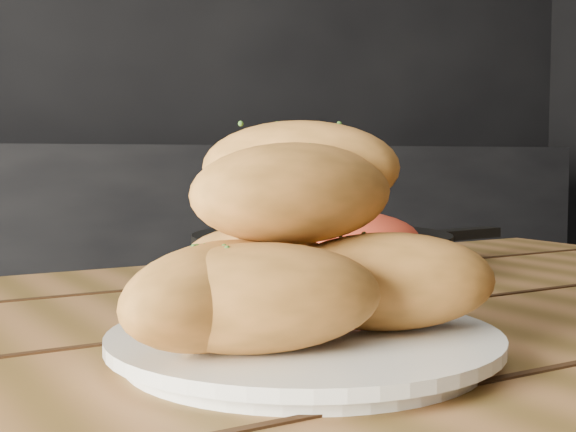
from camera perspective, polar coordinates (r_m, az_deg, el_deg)
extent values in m
cube|color=black|center=(1.95, -16.69, -8.51)|extent=(2.80, 0.60, 0.90)
cube|color=brown|center=(0.53, 1.36, -12.14)|extent=(1.35, 0.91, 0.04)
cylinder|color=white|center=(0.52, 1.16, -9.51)|extent=(0.23, 0.23, 0.01)
cylinder|color=white|center=(0.51, 1.16, -8.64)|extent=(0.25, 0.25, 0.01)
ellipsoid|color=#CA7E38|center=(0.45, -2.19, -5.84)|extent=(0.16, 0.11, 0.06)
ellipsoid|color=#CA7E38|center=(0.51, 7.04, -4.64)|extent=(0.16, 0.12, 0.06)
ellipsoid|color=#CA7E38|center=(0.55, -2.14, -4.04)|extent=(0.11, 0.15, 0.06)
ellipsoid|color=#CA7E38|center=(0.49, 0.54, 1.63)|extent=(0.14, 0.07, 0.06)
ellipsoid|color=#CA7E38|center=(0.53, 0.85, 3.45)|extent=(0.14, 0.13, 0.06)
ellipsoid|color=#CA7E38|center=(0.46, -4.56, -5.60)|extent=(0.16, 0.11, 0.06)
cylinder|color=black|center=(0.87, 2.39, -3.23)|extent=(0.27, 0.27, 0.03)
cylinder|color=black|center=(0.86, 2.40, -1.91)|extent=(0.28, 0.28, 0.02)
cube|color=black|center=(1.00, 11.75, -1.30)|extent=(0.14, 0.03, 0.01)
cylinder|color=white|center=(0.81, 3.56, -3.35)|extent=(0.19, 0.19, 0.04)
ellipsoid|color=red|center=(0.81, 3.57, -1.60)|extent=(0.17, 0.17, 0.06)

